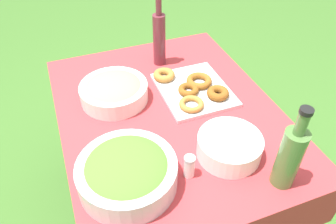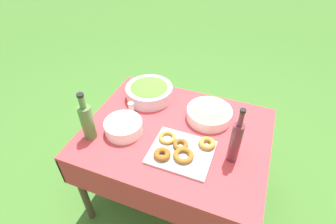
# 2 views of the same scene
# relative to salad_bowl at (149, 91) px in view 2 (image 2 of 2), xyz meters

# --- Properties ---
(ground_plane) EXTENTS (14.00, 14.00, 0.00)m
(ground_plane) POSITION_rel_salad_bowl_xyz_m (-0.31, 0.27, -0.80)
(ground_plane) COLOR #3D6B28
(picnic_table) EXTENTS (1.18, 0.93, 0.74)m
(picnic_table) POSITION_rel_salad_bowl_xyz_m (-0.31, 0.27, -0.16)
(picnic_table) COLOR #B73338
(picnic_table) RESTS_ON ground_plane
(salad_bowl) EXTENTS (0.34, 0.34, 0.12)m
(salad_bowl) POSITION_rel_salad_bowl_xyz_m (0.00, 0.00, 0.00)
(salad_bowl) COLOR silver
(salad_bowl) RESTS_ON picnic_table
(pasta_bowl) EXTENTS (0.30, 0.30, 0.10)m
(pasta_bowl) POSITION_rel_salad_bowl_xyz_m (-0.47, 0.07, -0.01)
(pasta_bowl) COLOR white
(pasta_bowl) RESTS_ON picnic_table
(donut_platter) EXTENTS (0.37, 0.31, 0.05)m
(donut_platter) POSITION_rel_salad_bowl_xyz_m (-0.40, 0.42, -0.04)
(donut_platter) COLOR silver
(donut_platter) RESTS_ON picnic_table
(plate_stack) EXTENTS (0.24, 0.24, 0.08)m
(plate_stack) POSITION_rel_salad_bowl_xyz_m (0.00, 0.39, -0.02)
(plate_stack) COLOR white
(plate_stack) RESTS_ON picnic_table
(olive_oil_bottle) EXTENTS (0.08, 0.08, 0.33)m
(olive_oil_bottle) POSITION_rel_salad_bowl_xyz_m (0.18, 0.51, 0.07)
(olive_oil_bottle) COLOR #4C7238
(olive_oil_bottle) RESTS_ON picnic_table
(wine_bottle) EXTENTS (0.06, 0.06, 0.37)m
(wine_bottle) POSITION_rel_salad_bowl_xyz_m (-0.69, 0.36, 0.09)
(wine_bottle) COLOR maroon
(wine_bottle) RESTS_ON picnic_table
(salt_shaker) EXTENTS (0.04, 0.04, 0.09)m
(salt_shaker) POSITION_rel_salad_bowl_xyz_m (0.04, 0.21, -0.01)
(salt_shaker) COLOR white
(salt_shaker) RESTS_ON picnic_table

